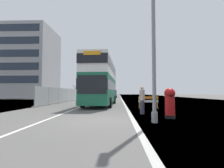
{
  "coord_description": "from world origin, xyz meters",
  "views": [
    {
      "loc": [
        1.08,
        -9.06,
        1.41
      ],
      "look_at": [
        0.51,
        6.94,
        2.2
      ],
      "focal_mm": 28.31,
      "sensor_mm": 36.0,
      "label": 1
    }
  ],
  "objects": [
    {
      "name": "construction_site_fence",
      "position": [
        -6.93,
        19.42,
        1.01
      ],
      "size": [
        0.44,
        24.0,
        2.1
      ],
      "color": "#A8AAAD",
      "rests_on": "ground"
    },
    {
      "name": "car_receding_far",
      "position": [
        -0.26,
        44.71,
        1.04
      ],
      "size": [
        1.95,
        4.27,
        2.24
      ],
      "color": "silver",
      "rests_on": "ground"
    },
    {
      "name": "bare_tree_far_verge_near",
      "position": [
        -12.41,
        47.04,
        2.17
      ],
      "size": [
        2.48,
        2.42,
        4.64
      ],
      "color": "#4C3D2D",
      "rests_on": "ground"
    },
    {
      "name": "pedestrian_at_kerb",
      "position": [
        2.65,
        2.68,
        0.92
      ],
      "size": [
        0.34,
        0.34,
        1.82
      ],
      "color": "#2D3342",
      "rests_on": "ground"
    },
    {
      "name": "roadworks_barrier",
      "position": [
        3.71,
        6.48,
        0.68
      ],
      "size": [
        1.77,
        0.67,
        1.09
      ],
      "color": "orange",
      "rests_on": "ground"
    },
    {
      "name": "lamppost_foreground",
      "position": [
        2.79,
        -0.62,
        4.25
      ],
      "size": [
        0.29,
        0.7,
        8.98
      ],
      "color": "gray",
      "rests_on": "ground"
    },
    {
      "name": "car_receding_mid",
      "position": [
        -0.37,
        37.51,
        1.02
      ],
      "size": [
        1.98,
        3.94,
        2.17
      ],
      "color": "navy",
      "rests_on": "ground"
    },
    {
      "name": "car_oncoming_near",
      "position": [
        -4.04,
        28.15,
        0.96
      ],
      "size": [
        1.98,
        4.6,
        2.04
      ],
      "color": "silver",
      "rests_on": "ground"
    },
    {
      "name": "red_pillar_postbox",
      "position": [
        3.92,
        0.8,
        0.92
      ],
      "size": [
        0.59,
        0.59,
        1.67
      ],
      "color": "black",
      "rests_on": "ground"
    },
    {
      "name": "ground",
      "position": [
        0.53,
        0.12,
        -0.05
      ],
      "size": [
        140.0,
        280.0,
        0.1
      ],
      "color": "#565451"
    },
    {
      "name": "backdrop_office_block",
      "position": [
        -31.04,
        39.61,
        9.63
      ],
      "size": [
        27.28,
        13.8,
        19.25
      ],
      "color": "#9EA0A3",
      "rests_on": "ground"
    },
    {
      "name": "double_decker_bus",
      "position": [
        -0.83,
        10.79,
        2.65
      ],
      "size": [
        3.17,
        11.59,
        4.98
      ],
      "color": "#196042",
      "rests_on": "ground"
    }
  ]
}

